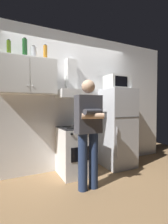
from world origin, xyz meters
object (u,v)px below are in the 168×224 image
microwave (117,83)px  person_standing (88,130)px  range_hood (73,88)px  bottle_liquor_amber (45,53)px  bottle_olive_oil (9,48)px  bottle_canister_steel (34,53)px  stove_oven (76,151)px  refrigerator (118,128)px  bottle_wine_green (25,48)px  upper_cabinet (29,76)px

microwave → person_standing: microwave is taller
range_hood → bottle_liquor_amber: bearing=-178.2°
microwave → bottle_olive_oil: (-2.04, 0.13, 0.43)m
bottle_canister_steel → stove_oven: bearing=-11.3°
microwave → bottle_olive_oil: size_ratio=1.82×
range_hood → refrigerator: bearing=-7.5°
range_hood → bottle_wine_green: size_ratio=2.27×
bottle_wine_green → bottle_canister_steel: bearing=-1.7°
bottle_wine_green → stove_oven: bearing=-9.7°
stove_oven → bottle_canister_steel: 1.87m
stove_oven → refrigerator: (0.95, 0.00, 0.37)m
stove_oven → person_standing: (-0.05, -0.61, 0.47)m
microwave → bottle_wine_green: bearing=176.0°
range_hood → bottle_wine_green: bearing=178.7°
microwave → bottle_canister_steel: bearing=175.8°
microwave → bottle_canister_steel: 1.71m
range_hood → person_standing: bearing=-93.9°
upper_cabinet → bottle_canister_steel: bearing=10.6°
upper_cabinet → bottle_olive_oil: bearing=175.3°
upper_cabinet → microwave: bearing=-3.5°
microwave → person_standing: 1.45m
refrigerator → bottle_olive_oil: 2.47m
bottle_canister_steel → bottle_liquor_amber: bearing=-9.5°
range_hood → bottle_canister_steel: (-0.71, 0.02, 0.56)m
bottle_liquor_amber → bottle_wine_green: size_ratio=0.80×
stove_oven → person_standing: size_ratio=0.53×
upper_cabinet → refrigerator: bearing=-4.1°
microwave → range_hood: bearing=173.5°
stove_oven → microwave: bearing=1.2°
bottle_canister_steel → bottle_liquor_amber: 0.19m
range_hood → upper_cabinet: bearing=-179.9°
bottle_canister_steel → upper_cabinet: bearing=-169.4°
upper_cabinet → bottle_wine_green: (-0.05, 0.02, 0.46)m
stove_oven → microwave: (0.95, 0.02, 1.31)m
bottle_liquor_amber → range_hood: bearing=1.8°
microwave → bottle_liquor_amber: size_ratio=1.81×
bottle_olive_oil → bottle_wine_green: size_ratio=0.80×
range_hood → bottle_canister_steel: bottle_canister_steel is taller
bottle_olive_oil → bottle_liquor_amber: size_ratio=0.99×
bottle_canister_steel → bottle_liquor_amber: size_ratio=0.83×
person_standing → bottle_canister_steel: bottle_canister_steel is taller
bottle_canister_steel → range_hood: bearing=-1.3°
upper_cabinet → bottle_olive_oil: bottle_olive_oil is taller
range_hood → microwave: bearing=-6.5°
stove_oven → bottle_olive_oil: size_ratio=3.32×
bottle_olive_oil → bottle_canister_steel: bearing=-1.1°
upper_cabinet → microwave: upper_cabinet is taller
refrigerator → person_standing: size_ratio=0.98×
refrigerator → microwave: bearing=90.9°
bottle_olive_oil → bottle_canister_steel: bottle_olive_oil is taller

